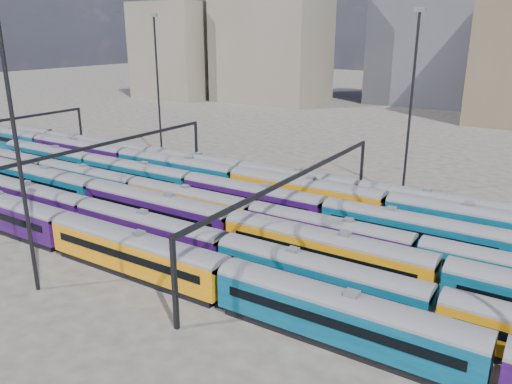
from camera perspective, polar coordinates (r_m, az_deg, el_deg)
The scene contains 13 objects.
ground at distance 61.31m, azimuth -3.84°, elevation -3.81°, with size 500.00×500.00×0.00m, color #403B36.
rake_0 at distance 43.12m, azimuth -3.54°, elevation -9.62°, with size 127.06×3.10×5.22m.
rake_1 at distance 54.81m, azimuth -12.15°, elevation -4.01°, with size 139.19×2.91×4.89m.
rake_2 at distance 53.82m, azimuth -2.76°, elevation -3.75°, with size 130.05×3.17×5.35m.
rake_3 at distance 58.14m, azimuth -0.43°, elevation -2.42°, with size 113.74×2.78×4.66m.
rake_4 at distance 63.74m, azimuth -0.50°, elevation -0.40°, with size 101.41×2.97×5.00m.
rake_5 at distance 70.84m, azimuth -2.41°, elevation 1.65°, with size 131.40×3.20×5.40m.
rake_6 at distance 76.18m, azimuth -1.70°, elevation 2.50°, with size 112.61×2.75×4.61m.
gantry_1 at distance 72.46m, azimuth -16.91°, elevation 4.48°, with size 0.35×40.35×8.03m.
gantry_2 at distance 54.05m, azimuth 4.62°, elevation 0.79°, with size 0.35×40.35×8.03m.
mast_1 at distance 93.55m, azimuth -11.18°, elevation 12.26°, with size 1.40×0.50×25.60m.
mast_2 at distance 46.37m, azimuth -25.77°, elevation 5.34°, with size 1.40×0.50×25.60m.
mast_3 at distance 72.87m, azimuth 17.36°, elevation 10.27°, with size 1.40×0.50×25.60m.
Camera 1 is at (33.80, -45.87, 22.64)m, focal length 35.00 mm.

